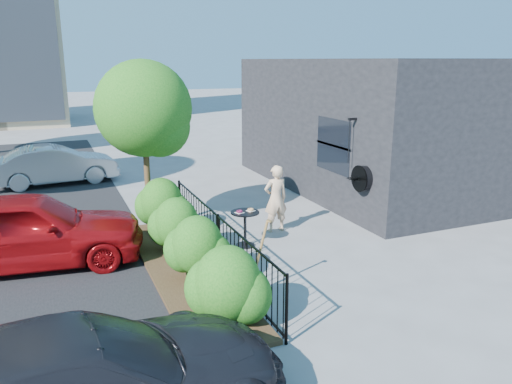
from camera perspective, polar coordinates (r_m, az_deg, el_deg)
name	(u,v)px	position (r m, az deg, el deg)	size (l,w,h in m)	color
ground	(287,256)	(10.53, 3.57, -7.31)	(120.00, 120.00, 0.00)	gray
shop_building	(380,123)	(16.61, 13.95, 7.63)	(6.22, 9.00, 4.00)	black
fence	(218,241)	(9.79, -4.31, -5.55)	(0.05, 6.05, 1.10)	black
planting_bed	(184,271)	(9.80, -8.18, -8.92)	(1.30, 6.00, 0.08)	#382616
shrubs	(187,236)	(9.67, -7.90, -5.03)	(1.10, 5.60, 1.24)	#145B15
patio_tree	(147,115)	(11.73, -12.36, 8.64)	(2.20, 2.20, 3.94)	#3F2B19
cafe_table	(245,222)	(10.86, -1.26, -3.50)	(0.63, 0.63, 0.84)	black
woman	(276,199)	(11.75, 2.27, -0.77)	(0.59, 0.38, 1.61)	#DBB28D
shovel	(257,262)	(8.67, 0.15, -7.99)	(0.46, 0.18, 1.37)	brown
car_red	(27,230)	(10.76, -24.75, -3.94)	(1.78, 4.42, 1.51)	#A30D12
car_silver	(56,165)	(17.64, -21.91, 2.91)	(1.35, 3.87, 1.28)	#AEAEB3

